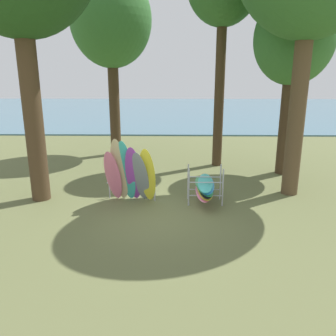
{
  "coord_description": "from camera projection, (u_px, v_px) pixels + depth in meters",
  "views": [
    {
      "loc": [
        0.55,
        -9.61,
        4.16
      ],
      "look_at": [
        0.32,
        1.4,
        1.1
      ],
      "focal_mm": 36.11,
      "sensor_mm": 36.0,
      "label": 1
    }
  ],
  "objects": [
    {
      "name": "tree_mid_behind",
      "position": [
        294.0,
        42.0,
        13.34
      ],
      "size": [
        3.16,
        3.16,
        7.35
      ],
      "color": "#42301E",
      "rests_on": "ground"
    },
    {
      "name": "lake_water",
      "position": [
        170.0,
        110.0,
        40.94
      ],
      "size": [
        80.0,
        36.0,
        0.1
      ],
      "primitive_type": "cube",
      "color": "#477084",
      "rests_on": "ground"
    },
    {
      "name": "tree_far_right_back",
      "position": [
        111.0,
        21.0,
        16.49
      ],
      "size": [
        4.0,
        4.0,
        9.05
      ],
      "color": "#42301E",
      "rests_on": "ground"
    },
    {
      "name": "leaning_board_pile",
      "position": [
        130.0,
        174.0,
        11.08
      ],
      "size": [
        1.8,
        0.98,
        2.25
      ],
      "color": "pink",
      "rests_on": "ground"
    },
    {
      "name": "board_storage_rack",
      "position": [
        205.0,
        187.0,
        11.24
      ],
      "size": [
        1.15,
        2.13,
        1.25
      ],
      "color": "#9EA0A5",
      "rests_on": "ground"
    },
    {
      "name": "ground_plane",
      "position": [
        157.0,
        215.0,
        10.38
      ],
      "size": [
        80.0,
        80.0,
        0.0
      ],
      "primitive_type": "plane",
      "color": "#60663D"
    }
  ]
}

